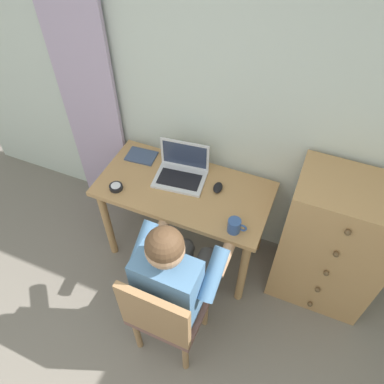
% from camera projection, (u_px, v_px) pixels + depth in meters
% --- Properties ---
extents(wall_back, '(4.80, 0.05, 2.50)m').
position_uv_depth(wall_back, '(243.00, 102.00, 2.29)').
color(wall_back, silver).
rests_on(wall_back, ground_plane).
extents(curtain_panel, '(0.47, 0.03, 2.26)m').
position_uv_depth(curtain_panel, '(86.00, 87.00, 2.63)').
color(curtain_panel, '#B29EBC').
rests_on(curtain_panel, ground_plane).
extents(desk, '(1.17, 0.58, 0.74)m').
position_uv_depth(desk, '(184.00, 199.00, 2.60)').
color(desk, tan).
rests_on(desk, ground_plane).
extents(dresser, '(0.65, 0.47, 1.07)m').
position_uv_depth(dresser, '(332.00, 244.00, 2.45)').
color(dresser, tan).
rests_on(dresser, ground_plane).
extents(chair, '(0.43, 0.41, 0.86)m').
position_uv_depth(chair, '(165.00, 313.00, 2.19)').
color(chair, brown).
rests_on(chair, ground_plane).
extents(person_seated, '(0.54, 0.59, 1.18)m').
position_uv_depth(person_seated, '(177.00, 272.00, 2.17)').
color(person_seated, '#4C4C4C').
rests_on(person_seated, ground_plane).
extents(laptop, '(0.37, 0.29, 0.24)m').
position_uv_depth(laptop, '(182.00, 171.00, 2.54)').
color(laptop, silver).
rests_on(laptop, desk).
extents(computer_mouse, '(0.07, 0.11, 0.03)m').
position_uv_depth(computer_mouse, '(218.00, 188.00, 2.49)').
color(computer_mouse, black).
rests_on(computer_mouse, desk).
extents(desk_clock, '(0.09, 0.09, 0.03)m').
position_uv_depth(desk_clock, '(116.00, 187.00, 2.49)').
color(desk_clock, black).
rests_on(desk_clock, desk).
extents(notebook_pad, '(0.22, 0.17, 0.01)m').
position_uv_depth(notebook_pad, '(141.00, 156.00, 2.71)').
color(notebook_pad, '#3D4C6B').
rests_on(notebook_pad, desk).
extents(coffee_mug, '(0.12, 0.08, 0.09)m').
position_uv_depth(coffee_mug, '(235.00, 226.00, 2.23)').
color(coffee_mug, '#33518C').
rests_on(coffee_mug, desk).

